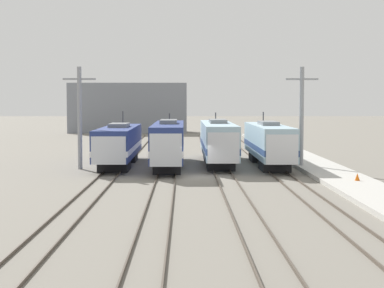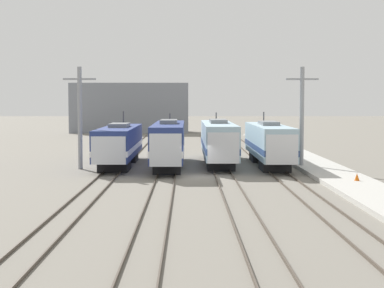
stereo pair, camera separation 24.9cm
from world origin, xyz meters
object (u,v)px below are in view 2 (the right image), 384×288
Objects in this scene: locomotive_far_right at (269,143)px; catenary_tower_left at (80,116)px; catenary_tower_right at (302,116)px; traffic_cone at (357,177)px; locomotive_center_left at (169,143)px; locomotive_far_left at (119,144)px; locomotive_center_right at (218,141)px.

locomotive_far_right is 17.46m from catenary_tower_left.
catenary_tower_right is 16.86× the size of traffic_cone.
catenary_tower_left reaches higher than traffic_cone.
locomotive_far_right is at bearing 6.68° from locomotive_center_left.
locomotive_far_left is 0.93× the size of locomotive_center_right.
locomotive_center_left is at bearing -15.00° from locomotive_far_left.
locomotive_center_left reaches higher than traffic_cone.
locomotive_far_right is 32.33× the size of traffic_cone.
catenary_tower_right is (7.22, -3.89, 2.50)m from locomotive_center_right.
catenary_tower_right is at bearing -42.15° from locomotive_far_right.
locomotive_far_left is at bearing 179.35° from locomotive_far_right.
locomotive_far_right is (4.64, -1.55, -0.07)m from locomotive_center_right.
locomotive_center_left is at bearing 138.23° from traffic_cone.
catenary_tower_left is at bearing -170.94° from locomotive_center_left.
catenary_tower_right reaches higher than locomotive_far_right.
catenary_tower_left is (-12.47, -3.89, 2.50)m from locomotive_center_right.
locomotive_far_left is 16.91m from catenary_tower_right.
locomotive_far_left is at bearing 165.00° from locomotive_center_left.
locomotive_center_right is (9.29, 1.40, 0.16)m from locomotive_far_left.
catenary_tower_left is 16.86× the size of traffic_cone.
locomotive_center_left is 0.98× the size of locomotive_center_right.
locomotive_far_right reaches higher than traffic_cone.
locomotive_far_left reaches higher than traffic_cone.
catenary_tower_right is at bearing -8.58° from locomotive_far_left.
catenary_tower_left is (-3.18, -2.49, 2.66)m from locomotive_far_left.
locomotive_center_right is 1.07× the size of locomotive_far_right.
catenary_tower_right is 12.06m from traffic_cone.
traffic_cone is at bearing -58.43° from locomotive_center_right.
catenary_tower_left is at bearing -141.88° from locomotive_far_left.
locomotive_center_right is 34.45× the size of traffic_cone.
locomotive_far_left reaches higher than locomotive_center_right.
locomotive_center_right is 17.74m from traffic_cone.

